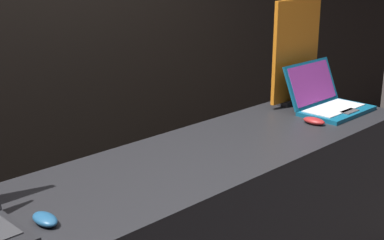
# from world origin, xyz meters

# --- Properties ---
(wall_back) EXTENTS (8.00, 0.05, 2.80)m
(wall_back) POSITION_xyz_m (0.00, 1.47, 1.40)
(wall_back) COLOR black
(wall_back) RESTS_ON ground_plane
(mouse_front) EXTENTS (0.06, 0.10, 0.03)m
(mouse_front) POSITION_xyz_m (-0.67, 0.21, 0.99)
(mouse_front) COLOR navy
(mouse_front) RESTS_ON display_counter
(laptop_back) EXTENTS (0.38, 0.32, 0.23)m
(laptop_back) POSITION_xyz_m (0.94, 0.28, 1.03)
(laptop_back) COLOR #0F5170
(laptop_back) RESTS_ON display_counter
(mouse_back) EXTENTS (0.06, 0.11, 0.03)m
(mouse_back) POSITION_xyz_m (0.70, 0.20, 0.99)
(mouse_back) COLOR maroon
(mouse_back) RESTS_ON display_counter
(promo_stand_back) EXTENTS (0.37, 0.07, 0.53)m
(promo_stand_back) POSITION_xyz_m (0.94, 0.48, 1.23)
(promo_stand_back) COLOR black
(promo_stand_back) RESTS_ON display_counter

